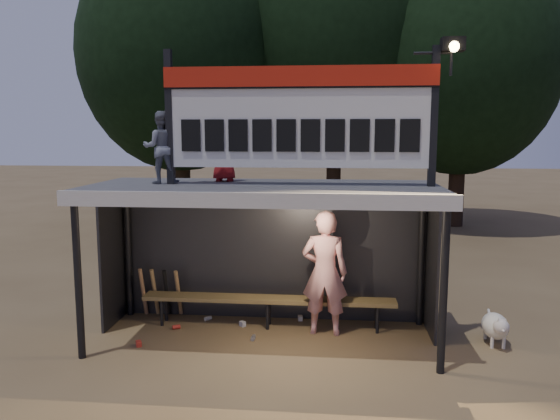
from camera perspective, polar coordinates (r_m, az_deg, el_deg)
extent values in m
plane|color=brown|center=(8.36, -1.68, -13.38)|extent=(80.00, 80.00, 0.00)
imported|color=white|center=(8.34, 4.69, -6.54)|extent=(0.72, 0.49, 1.91)
imported|color=slate|center=(8.15, -12.34, 6.39)|extent=(0.60, 0.53, 1.05)
imported|color=maroon|center=(8.38, -5.86, 6.18)|extent=(0.47, 0.32, 0.93)
cube|color=#424244|center=(7.82, -1.75, 2.22)|extent=(5.00, 2.00, 0.12)
cube|color=silver|center=(6.82, -2.84, 0.99)|extent=(5.10, 0.06, 0.20)
cylinder|color=black|center=(7.86, -20.35, -6.86)|extent=(0.10, 0.10, 2.20)
cylinder|color=black|center=(7.23, 16.74, -8.00)|extent=(0.10, 0.10, 2.20)
cylinder|color=black|center=(9.47, -15.60, -4.15)|extent=(0.10, 0.10, 2.20)
cylinder|color=black|center=(8.95, 14.54, -4.82)|extent=(0.10, 0.10, 2.20)
cube|color=black|center=(8.99, -0.90, -4.49)|extent=(5.00, 0.04, 2.20)
cube|color=black|center=(9.14, -17.09, -4.64)|extent=(0.04, 1.00, 2.20)
cube|color=black|center=(8.58, 15.61, -5.42)|extent=(0.04, 1.00, 2.20)
cylinder|color=black|center=(8.82, -0.91, 2.18)|extent=(5.00, 0.06, 0.06)
cube|color=black|center=(8.06, -11.47, 9.43)|extent=(0.10, 0.10, 1.90)
cube|color=black|center=(7.83, 15.77, 9.33)|extent=(0.10, 0.10, 1.90)
cube|color=silver|center=(7.73, 1.95, 9.64)|extent=(3.80, 0.08, 1.40)
cube|color=#B81D0D|center=(7.72, 1.95, 13.81)|extent=(3.80, 0.04, 0.28)
cube|color=black|center=(7.70, 1.94, 12.71)|extent=(3.80, 0.02, 0.03)
cube|color=black|center=(7.93, -9.29, 7.70)|extent=(0.27, 0.03, 0.45)
cube|color=black|center=(7.85, -6.87, 7.74)|extent=(0.27, 0.03, 0.45)
cube|color=black|center=(7.78, -4.40, 7.77)|extent=(0.27, 0.03, 0.45)
cube|color=black|center=(7.73, -1.89, 7.79)|extent=(0.27, 0.03, 0.45)
cube|color=black|center=(7.69, 0.64, 7.79)|extent=(0.27, 0.03, 0.45)
cube|color=black|center=(7.67, 3.20, 7.78)|extent=(0.27, 0.03, 0.45)
cube|color=black|center=(7.66, 5.76, 7.75)|extent=(0.27, 0.03, 0.45)
cube|color=black|center=(7.67, 8.32, 7.71)|extent=(0.27, 0.03, 0.45)
cube|color=black|center=(7.69, 10.88, 7.65)|extent=(0.27, 0.03, 0.45)
cube|color=black|center=(7.73, 13.41, 7.58)|extent=(0.27, 0.03, 0.45)
cylinder|color=black|center=(7.89, 15.65, 15.52)|extent=(0.50, 0.04, 0.04)
cylinder|color=black|center=(7.92, 17.44, 14.33)|extent=(0.04, 0.04, 0.30)
cube|color=black|center=(7.90, 17.60, 16.16)|extent=(0.30, 0.22, 0.18)
sphere|color=#FFD88C|center=(7.81, 17.72, 15.96)|extent=(0.14, 0.14, 0.14)
cube|color=olive|center=(8.73, -1.23, -9.31)|extent=(4.00, 0.35, 0.06)
cylinder|color=black|center=(9.04, -12.26, -10.37)|extent=(0.05, 0.05, 0.45)
cylinder|color=black|center=(9.26, -11.80, -9.91)|extent=(0.05, 0.05, 0.45)
cylinder|color=black|center=(8.68, -1.32, -10.96)|extent=(0.05, 0.05, 0.45)
cylinder|color=black|center=(8.91, -1.13, -10.46)|extent=(0.05, 0.05, 0.45)
cylinder|color=black|center=(8.65, 10.15, -11.16)|extent=(0.05, 0.05, 0.45)
cylinder|color=black|center=(8.88, 10.02, -10.65)|extent=(0.05, 0.05, 0.45)
cylinder|color=black|center=(18.44, -10.15, 4.32)|extent=(0.50, 0.50, 3.74)
ellipsoid|color=black|center=(18.57, -10.44, 15.64)|extent=(6.46, 6.46, 7.48)
cylinder|color=#312016|center=(19.24, 5.64, 5.22)|extent=(0.50, 0.50, 4.18)
ellipsoid|color=black|center=(19.46, 5.82, 17.32)|extent=(7.22, 7.22, 8.36)
cylinder|color=black|center=(18.69, 18.00, 3.76)|extent=(0.50, 0.50, 3.52)
ellipsoid|color=black|center=(18.77, 18.48, 14.28)|extent=(6.08, 6.08, 7.04)
ellipsoid|color=white|center=(8.70, 21.54, -11.20)|extent=(0.36, 0.58, 0.36)
sphere|color=white|center=(8.42, 22.10, -11.23)|extent=(0.22, 0.22, 0.22)
cone|color=beige|center=(8.34, 22.29, -11.59)|extent=(0.10, 0.10, 0.10)
cone|color=beige|center=(8.35, 21.84, -10.64)|extent=(0.06, 0.06, 0.07)
cone|color=beige|center=(8.38, 22.51, -10.62)|extent=(0.06, 0.06, 0.07)
cylinder|color=beige|center=(8.58, 21.29, -12.74)|extent=(0.05, 0.05, 0.18)
cylinder|color=beige|center=(8.62, 22.34, -12.69)|extent=(0.05, 0.05, 0.18)
cylinder|color=beige|center=(8.90, 20.66, -11.93)|extent=(0.05, 0.05, 0.18)
cylinder|color=beige|center=(8.94, 21.67, -11.89)|extent=(0.05, 0.05, 0.18)
cylinder|color=#EFE2CE|center=(8.95, 21.04, -10.15)|extent=(0.04, 0.16, 0.14)
cylinder|color=#A4744C|center=(9.47, -14.10, -8.28)|extent=(0.08, 0.27, 0.84)
cylinder|color=#9B7848|center=(9.40, -12.94, -8.35)|extent=(0.08, 0.30, 0.83)
cylinder|color=black|center=(9.34, -11.76, -8.42)|extent=(0.08, 0.33, 0.83)
cylinder|color=#9C7648|center=(9.28, -10.57, -8.49)|extent=(0.08, 0.35, 0.82)
cube|color=#B62C1F|center=(8.36, -14.55, -13.36)|extent=(0.11, 0.12, 0.08)
cylinder|color=#A8A8AD|center=(8.34, -2.81, -13.19)|extent=(0.07, 0.12, 0.07)
cube|color=silver|center=(9.13, 2.13, -11.22)|extent=(0.09, 0.11, 0.08)
cylinder|color=red|center=(8.90, -10.78, -11.92)|extent=(0.14, 0.11, 0.07)
cube|color=#ACACB1|center=(8.89, -3.93, -11.78)|extent=(0.12, 0.12, 0.08)
cylinder|color=beige|center=(9.21, -7.54, -11.15)|extent=(0.13, 0.13, 0.07)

